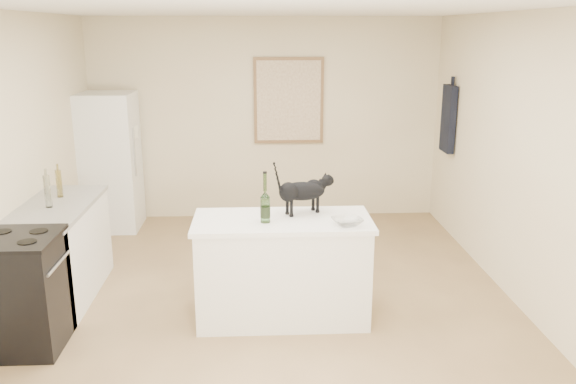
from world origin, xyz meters
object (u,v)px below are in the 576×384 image
(black_cat, at_px, (302,194))
(wine_bottle, at_px, (265,200))
(stove, at_px, (22,294))
(fridge, at_px, (109,162))
(glass_bowl, at_px, (347,222))

(black_cat, height_order, wine_bottle, wine_bottle)
(stove, xyz_separation_m, fridge, (0.00, 2.95, 0.40))
(black_cat, distance_m, wine_bottle, 0.39)
(glass_bowl, bearing_deg, black_cat, 136.12)
(fridge, bearing_deg, black_cat, -47.29)
(stove, height_order, glass_bowl, glass_bowl)
(stove, xyz_separation_m, glass_bowl, (2.57, 0.21, 0.48))
(black_cat, xyz_separation_m, glass_bowl, (0.35, -0.33, -0.15))
(stove, relative_size, black_cat, 1.76)
(fridge, xyz_separation_m, black_cat, (2.22, -2.41, 0.23))
(stove, height_order, wine_bottle, wine_bottle)
(fridge, relative_size, black_cat, 3.32)
(stove, height_order, black_cat, black_cat)
(fridge, distance_m, glass_bowl, 3.76)
(fridge, distance_m, black_cat, 3.28)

